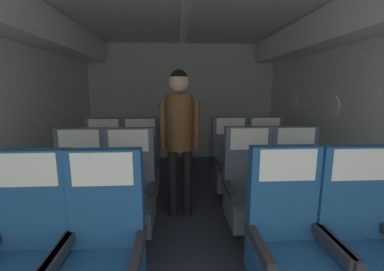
# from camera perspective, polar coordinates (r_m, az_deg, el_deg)

# --- Properties ---
(ground) EXTENTS (3.89, 5.60, 0.02)m
(ground) POSITION_cam_1_polar(r_m,az_deg,el_deg) (2.85, -0.70, -19.16)
(ground) COLOR #2D3342
(fuselage_shell) EXTENTS (3.77, 5.25, 2.32)m
(fuselage_shell) POSITION_cam_1_polar(r_m,az_deg,el_deg) (2.76, -1.06, 16.22)
(fuselage_shell) COLOR silver
(fuselage_shell) RESTS_ON ground
(seat_a_left_window) EXTENTS (0.47, 0.49, 1.05)m
(seat_a_left_window) POSITION_cam_1_polar(r_m,az_deg,el_deg) (1.87, -33.39, -22.17)
(seat_a_left_window) COLOR #38383D
(seat_a_left_window) RESTS_ON ground
(seat_a_left_aisle) EXTENTS (0.47, 0.49, 1.05)m
(seat_a_left_aisle) POSITION_cam_1_polar(r_m,az_deg,el_deg) (1.70, -19.46, -24.46)
(seat_a_left_aisle) COLOR #38383D
(seat_a_left_aisle) RESTS_ON ground
(seat_a_right_aisle) EXTENTS (0.47, 0.49, 1.05)m
(seat_a_right_aisle) POSITION_cam_1_polar(r_m,az_deg,el_deg) (1.98, 33.96, -20.24)
(seat_a_right_aisle) COLOR #38383D
(seat_a_right_aisle) RESTS_ON ground
(seat_a_right_window) EXTENTS (0.47, 0.49, 1.05)m
(seat_a_right_window) POSITION_cam_1_polar(r_m,az_deg,el_deg) (1.78, 21.10, -22.68)
(seat_a_right_window) COLOR #38383D
(seat_a_right_window) RESTS_ON ground
(seat_b_left_window) EXTENTS (0.47, 0.49, 1.05)m
(seat_b_left_window) POSITION_cam_1_polar(r_m,az_deg,el_deg) (2.53, -24.11, -12.67)
(seat_b_left_window) COLOR #38383D
(seat_b_left_window) RESTS_ON ground
(seat_b_left_aisle) EXTENTS (0.47, 0.49, 1.05)m
(seat_b_left_aisle) POSITION_cam_1_polar(r_m,az_deg,el_deg) (2.39, -14.05, -13.39)
(seat_b_left_aisle) COLOR #38383D
(seat_b_left_aisle) RESTS_ON ground
(seat_b_right_aisle) EXTENTS (0.47, 0.49, 1.05)m
(seat_b_right_aisle) POSITION_cam_1_polar(r_m,az_deg,el_deg) (2.61, 22.63, -11.80)
(seat_b_right_aisle) COLOR #38383D
(seat_b_right_aisle) RESTS_ON ground
(seat_b_right_window) EXTENTS (0.47, 0.49, 1.05)m
(seat_b_right_window) POSITION_cam_1_polar(r_m,az_deg,el_deg) (2.46, 12.99, -12.66)
(seat_b_right_window) COLOR #38383D
(seat_b_right_window) RESTS_ON ground
(seat_c_left_window) EXTENTS (0.47, 0.49, 1.05)m
(seat_c_left_window) POSITION_cam_1_polar(r_m,az_deg,el_deg) (3.26, -19.28, -7.19)
(seat_c_left_window) COLOR #38383D
(seat_c_left_window) RESTS_ON ground
(seat_c_left_aisle) EXTENTS (0.47, 0.49, 1.05)m
(seat_c_left_aisle) POSITION_cam_1_polar(r_m,az_deg,el_deg) (3.15, -11.52, -7.39)
(seat_c_left_aisle) COLOR #38383D
(seat_c_left_aisle) RESTS_ON ground
(seat_c_right_aisle) EXTENTS (0.47, 0.49, 1.05)m
(seat_c_right_aisle) POSITION_cam_1_polar(r_m,az_deg,el_deg) (3.33, 16.41, -6.65)
(seat_c_right_aisle) COLOR #38383D
(seat_c_right_aisle) RESTS_ON ground
(seat_c_right_window) EXTENTS (0.47, 0.49, 1.05)m
(seat_c_right_window) POSITION_cam_1_polar(r_m,az_deg,el_deg) (3.21, 8.83, -6.94)
(seat_c_right_window) COLOR #38383D
(seat_c_right_window) RESTS_ON ground
(flight_attendant) EXTENTS (0.43, 0.28, 1.60)m
(flight_attendant) POSITION_cam_1_polar(r_m,az_deg,el_deg) (2.69, -2.86, 1.59)
(flight_attendant) COLOR black
(flight_attendant) RESTS_ON ground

